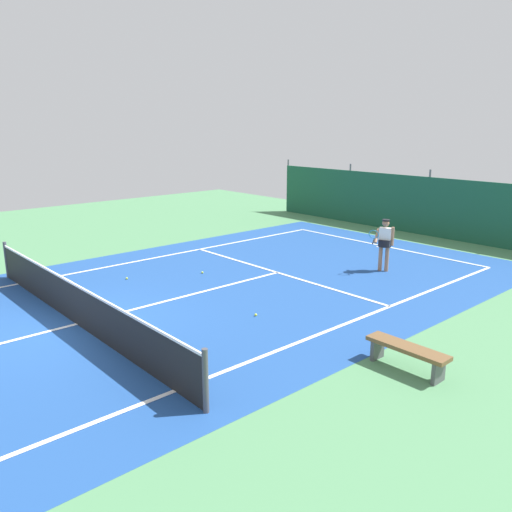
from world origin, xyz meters
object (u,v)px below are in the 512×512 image
object	(u,v)px
courtside_bench	(407,352)
tennis_net	(75,303)
tennis_player	(384,241)
tennis_ball_near_player	(127,278)
tennis_ball_midcourt	(256,315)
tennis_ball_by_sideline	(202,272)

from	to	relation	value
courtside_bench	tennis_net	bearing A→B (deg)	-149.80
tennis_player	tennis_ball_near_player	bearing A→B (deg)	28.69
tennis_player	tennis_ball_midcourt	xyz separation A→B (m)	(0.30, -5.60, -0.93)
tennis_ball_near_player	tennis_ball_by_sideline	size ratio (longest dim) A/B	1.00
tennis_player	tennis_ball_midcourt	distance (m)	5.68
tennis_ball_midcourt	courtside_bench	world-z (taller)	courtside_bench
tennis_net	tennis_ball_near_player	world-z (taller)	tennis_net
tennis_ball_midcourt	tennis_ball_by_sideline	world-z (taller)	same
tennis_player	tennis_ball_by_sideline	world-z (taller)	tennis_player
tennis_ball_near_player	tennis_ball_midcourt	distance (m)	4.88
tennis_ball_by_sideline	courtside_bench	size ratio (longest dim) A/B	0.04
tennis_ball_near_player	courtside_bench	xyz separation A→B (m)	(8.77, 1.11, 0.34)
tennis_ball_by_sideline	courtside_bench	bearing A→B (deg)	-6.92
tennis_ball_midcourt	tennis_ball_by_sideline	bearing A→B (deg)	162.69
tennis_ball_midcourt	tennis_net	bearing A→B (deg)	-124.39
tennis_ball_midcourt	tennis_player	bearing A→B (deg)	93.02
tennis_ball_near_player	courtside_bench	bearing A→B (deg)	7.19
tennis_player	tennis_ball_near_player	world-z (taller)	tennis_player
tennis_player	tennis_ball_near_player	size ratio (longest dim) A/B	24.85
tennis_ball_midcourt	tennis_ball_by_sideline	distance (m)	4.01
tennis_ball_midcourt	courtside_bench	distance (m)	3.99
tennis_player	courtside_bench	size ratio (longest dim) A/B	1.03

